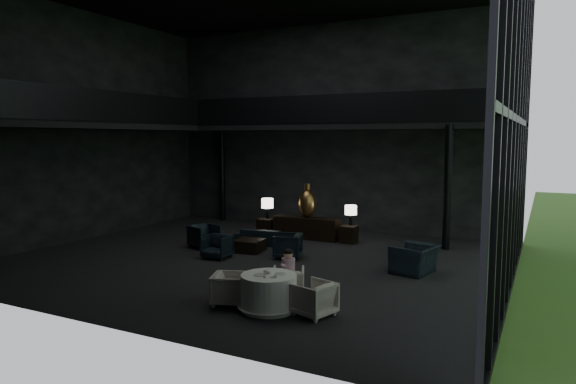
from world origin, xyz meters
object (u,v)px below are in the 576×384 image
at_px(side_table_right, 349,234).
at_px(dining_chair_east, 313,297).
at_px(lounge_armchair_west, 204,234).
at_px(dining_chair_north, 288,282).
at_px(console, 306,228).
at_px(sofa, 263,235).
at_px(lounge_armchair_east, 288,244).
at_px(lounge_armchair_south, 217,246).
at_px(dining_table, 269,294).
at_px(side_table_left, 266,227).
at_px(child, 288,263).
at_px(table_lamp_right, 351,211).
at_px(coffee_table, 249,245).
at_px(window_armchair, 415,253).
at_px(dining_chair_west, 230,288).
at_px(bronze_urn, 307,203).
at_px(table_lamp_left, 267,204).

height_order(side_table_right, dining_chair_east, dining_chair_east).
height_order(lounge_armchair_west, dining_chair_north, lounge_armchair_west).
height_order(console, sofa, console).
relative_size(lounge_armchair_east, lounge_armchair_south, 1.11).
distance_m(sofa, dining_table, 6.62).
xyz_separation_m(side_table_right, lounge_armchair_east, (-0.86, -2.94, 0.13)).
height_order(side_table_left, lounge_armchair_south, lounge_armchair_south).
bearing_deg(dining_chair_east, lounge_armchair_south, -108.11).
bearing_deg(child, side_table_left, -56.90).
relative_size(table_lamp_right, coffee_table, 0.80).
bearing_deg(window_armchair, child, -20.36).
bearing_deg(lounge_armchair_east, lounge_armchair_south, -78.71).
xyz_separation_m(dining_chair_east, dining_chair_west, (-1.91, -0.16, -0.02)).
height_order(console, lounge_armchair_south, same).
distance_m(console, dining_chair_east, 7.95).
distance_m(side_table_left, child, 7.42).
height_order(table_lamp_right, lounge_armchair_south, table_lamp_right).
height_order(lounge_armchair_west, window_armchair, window_armchair).
xyz_separation_m(sofa, lounge_armchair_east, (1.63, -1.38, 0.11)).
xyz_separation_m(table_lamp_right, dining_chair_north, (0.85, -6.45, -0.74)).
relative_size(lounge_armchair_east, dining_chair_north, 1.24).
xyz_separation_m(console, bronze_urn, (0.00, 0.08, 0.89)).
height_order(lounge_armchair_south, child, child).
distance_m(lounge_armchair_south, coffee_table, 1.29).
bearing_deg(child, lounge_armchair_west, -35.20).
relative_size(console, dining_table, 1.81).
distance_m(lounge_armchair_south, dining_chair_west, 4.34).
bearing_deg(dining_chair_west, window_armchair, -54.60).
bearing_deg(dining_chair_north, bronze_urn, -93.31).
distance_m(side_table_right, lounge_armchair_south, 4.78).
bearing_deg(dining_table, table_lamp_right, 96.79).
distance_m(lounge_armchair_south, child, 4.30).
bearing_deg(dining_chair_west, sofa, 2.71).
relative_size(bronze_urn, dining_chair_east, 1.57).
height_order(table_lamp_left, coffee_table, table_lamp_left).
relative_size(lounge_armchair_south, dining_chair_east, 1.01).
bearing_deg(table_lamp_right, side_table_right, -90.00).
bearing_deg(dining_chair_west, coffee_table, 6.23).
bearing_deg(dining_chair_east, lounge_armchair_east, -130.05).
bearing_deg(dining_chair_north, console, -93.06).
xyz_separation_m(sofa, coffee_table, (0.14, -1.14, -0.13)).
distance_m(side_table_right, dining_chair_east, 7.40).
relative_size(table_lamp_left, sofa, 0.46).
bearing_deg(bronze_urn, console, -90.00).
distance_m(console, child, 6.73).
relative_size(sofa, lounge_armchair_south, 2.13).
bearing_deg(dining_table, bronze_urn, 108.74).
bearing_deg(dining_chair_east, bronze_urn, -137.32).
relative_size(side_table_right, lounge_armchair_south, 0.77).
bearing_deg(side_table_right, dining_chair_east, -75.35).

